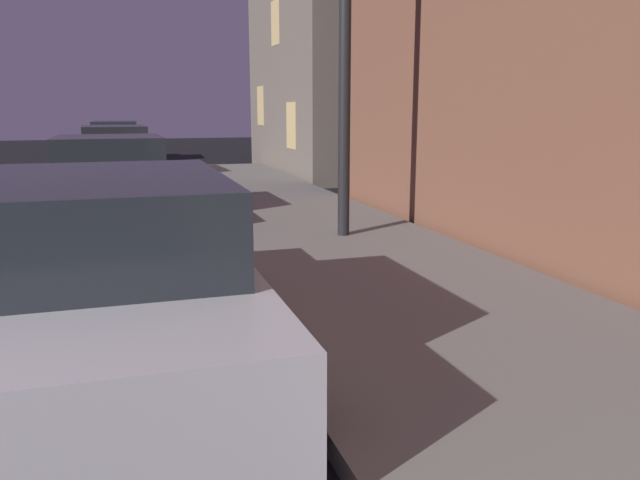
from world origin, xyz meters
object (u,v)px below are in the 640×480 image
car_silver (100,279)px  car_blue (116,141)px  car_red (115,154)px  car_black (111,181)px

car_silver → car_blue: size_ratio=0.95×
car_silver → car_red: bearing=90.0°
car_red → car_silver: bearing=-90.0°
car_silver → car_blue: 19.58m
car_black → car_blue: (-0.00, 13.38, 0.01)m
car_silver → car_blue: bearing=90.0°
car_blue → car_red: bearing=-90.0°
car_red → car_black: bearing=-90.0°
car_red → car_blue: size_ratio=0.99×
car_silver → car_blue: same height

